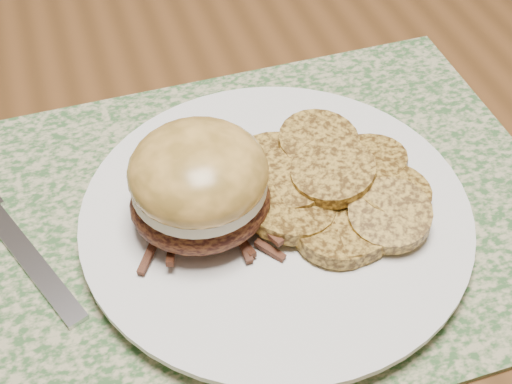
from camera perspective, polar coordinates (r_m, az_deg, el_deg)
dining_table at (r=0.60m, az=-17.97°, el=-8.31°), size 1.50×0.90×0.75m
placemat at (r=0.52m, az=-0.18°, el=-2.05°), size 0.45×0.33×0.00m
dinner_plate at (r=0.51m, az=1.59°, el=-2.02°), size 0.26×0.26×0.02m
pork_sandwich at (r=0.47m, az=-4.57°, el=0.64°), size 0.10×0.10×0.07m
roasted_potatoes at (r=0.50m, az=5.93°, el=0.25°), size 0.14×0.17×0.04m
fork at (r=0.53m, az=-18.80°, el=-3.57°), size 0.08×0.17×0.00m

